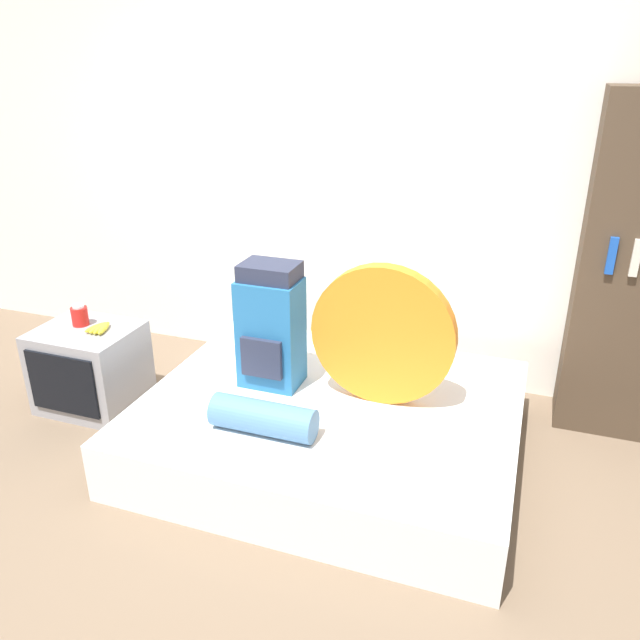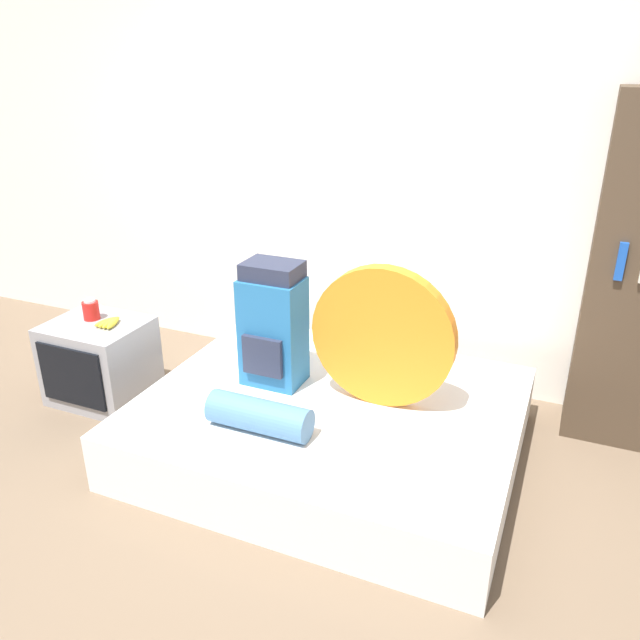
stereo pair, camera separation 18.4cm
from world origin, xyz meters
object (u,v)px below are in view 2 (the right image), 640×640
Objects in this scene: sleeping_roll at (259,416)px; canister at (91,310)px; tent_bag at (383,337)px; television at (100,361)px; backpack at (273,326)px.

canister reaches higher than sleeping_roll.
tent_bag is at bearing 2.21° from canister.
television is at bearing 164.25° from sleeping_roll.
canister is at bearing 162.96° from sleeping_roll.
backpack is 0.92× the size of tent_bag.
sleeping_roll is at bearing -15.75° from television.
backpack is 0.61m from tent_bag.
backpack is at bearing 108.72° from sleeping_roll.
canister is at bearing -177.56° from backpack.
canister is (-0.06, 0.05, 0.32)m from television.
television is (-1.32, 0.37, -0.15)m from sleeping_roll.
television is 4.45× the size of canister.
tent_bag is 1.83m from television.
backpack is at bearing 5.07° from television.
canister is (-1.38, 0.42, 0.17)m from sleeping_roll.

